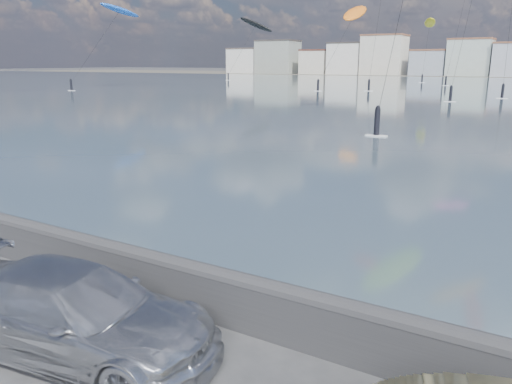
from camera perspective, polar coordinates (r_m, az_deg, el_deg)
ground at (r=8.58m, az=-21.04°, el=-19.53°), size 700.00×700.00×0.00m
seawall at (r=9.91m, az=-8.98°, el=-9.99°), size 400.00×0.36×1.08m
car_silver at (r=8.85m, az=-19.99°, el=-12.84°), size 5.25×2.74×1.45m
kitesurfer_3 at (r=99.56m, az=11.24°, el=19.35°), size 3.09×20.82×15.95m
kitesurfer_6 at (r=99.88m, az=-15.33°, el=19.32°), size 3.36×17.40×15.23m
kitesurfer_11 at (r=140.47m, az=19.24°, el=17.73°), size 5.78×19.47×15.82m
kitesurfer_12 at (r=148.16m, az=-0.03°, el=18.54°), size 10.91×16.61×17.93m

